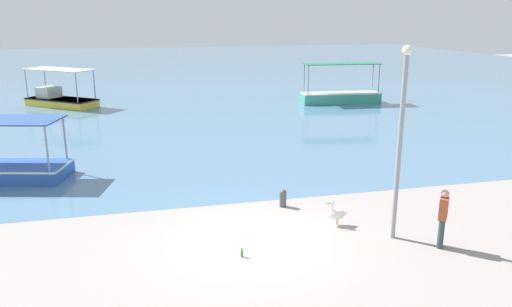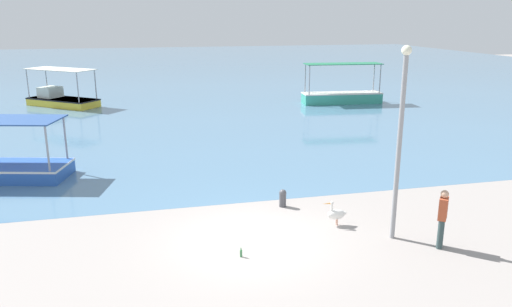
{
  "view_description": "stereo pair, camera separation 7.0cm",
  "coord_description": "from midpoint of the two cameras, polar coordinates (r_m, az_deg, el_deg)",
  "views": [
    {
      "loc": [
        -2.96,
        -12.87,
        6.27
      ],
      "look_at": [
        1.17,
        4.31,
        1.38
      ],
      "focal_mm": 35.0,
      "sensor_mm": 36.0,
      "label": 1
    },
    {
      "loc": [
        -2.9,
        -12.89,
        6.27
      ],
      "look_at": [
        1.17,
        4.31,
        1.38
      ],
      "focal_mm": 35.0,
      "sensor_mm": 36.0,
      "label": 2
    }
  ],
  "objects": [
    {
      "name": "lamp_post",
      "position": [
        14.35,
        16.27,
        2.16
      ],
      "size": [
        0.28,
        0.28,
        5.53
      ],
      "color": "gray",
      "rests_on": "ground"
    },
    {
      "name": "fisherman_standing",
      "position": [
        14.81,
        20.65,
        -6.81
      ],
      "size": [
        0.42,
        0.45,
        1.69
      ],
      "color": "#304445",
      "rests_on": "ground"
    },
    {
      "name": "ground",
      "position": [
        14.62,
        -0.45,
        -9.91
      ],
      "size": [
        120.0,
        120.0,
        0.0
      ],
      "primitive_type": "plane",
      "color": "#9B938D"
    },
    {
      "name": "fishing_boat_near_left",
      "position": [
        38.58,
        -21.34,
        5.91
      ],
      "size": [
        5.36,
        4.84,
        2.65
      ],
      "color": "yellow",
      "rests_on": "harbor_water"
    },
    {
      "name": "fishing_boat_near_right",
      "position": [
        37.61,
        9.82,
        6.55
      ],
      "size": [
        5.94,
        2.06,
        2.92
      ],
      "color": "teal",
      "rests_on": "harbor_water"
    },
    {
      "name": "mooring_bollard",
      "position": [
        16.98,
        3.19,
        -5.04
      ],
      "size": [
        0.25,
        0.25,
        0.61
      ],
      "color": "#47474C",
      "rests_on": "ground"
    },
    {
      "name": "fishing_boat_center",
      "position": [
        22.26,
        -26.98,
        -1.34
      ],
      "size": [
        5.51,
        3.24,
        2.39
      ],
      "color": "blue",
      "rests_on": "harbor_water"
    },
    {
      "name": "pelican",
      "position": [
        15.68,
        9.27,
        -6.81
      ],
      "size": [
        0.8,
        0.3,
        0.8
      ],
      "color": "#E0997A",
      "rests_on": "ground"
    },
    {
      "name": "harbor_water",
      "position": [
        61.27,
        -10.63,
        9.35
      ],
      "size": [
        110.0,
        90.0,
        0.0
      ],
      "primitive_type": "cube",
      "color": "teal",
      "rests_on": "ground"
    },
    {
      "name": "glass_bottle",
      "position": [
        13.68,
        -1.57,
        -11.31
      ],
      "size": [
        0.07,
        0.07,
        0.27
      ],
      "color": "#3F7F4C",
      "rests_on": "ground"
    }
  ]
}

